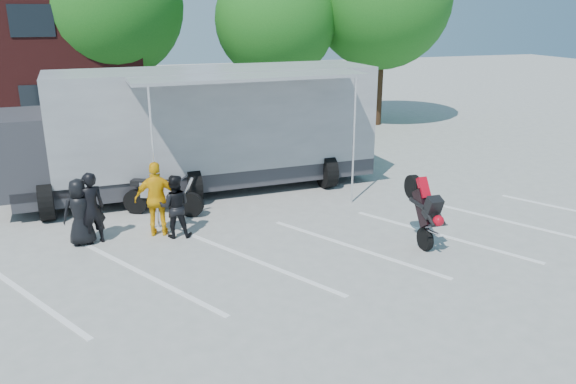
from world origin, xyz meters
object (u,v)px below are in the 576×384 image
spectator_leather_a (80,212)px  spectator_hivis (157,199)px  tree_left (111,5)px  stunt_bike_rider (412,240)px  tree_mid (276,20)px  transporter_truck (203,190)px  parked_motorcycle (164,215)px  spectator_leather_b (91,208)px  spectator_leather_c (175,206)px

spectator_leather_a → spectator_hivis: bearing=174.6°
tree_left → stunt_bike_rider: 17.15m
tree_mid → transporter_truck: size_ratio=0.65×
parked_motorcycle → spectator_leather_a: (-2.07, -1.42, 0.82)m
spectator_hivis → stunt_bike_rider: bearing=169.7°
tree_left → spectator_leather_b: tree_left is taller
spectator_leather_b → spectator_hivis: (1.56, 0.05, 0.05)m
tree_left → spectator_leather_c: 13.82m
spectator_leather_a → spectator_leather_c: size_ratio=1.02×
tree_mid → spectator_hivis: tree_mid is taller
parked_motorcycle → stunt_bike_rider: stunt_bike_rider is taller
spectator_hivis → spectator_leather_b: bearing=13.0°
spectator_leather_a → spectator_leather_c: 2.21m
spectator_leather_c → parked_motorcycle: bearing=-74.1°
tree_left → transporter_truck: (1.99, -9.37, -5.57)m
transporter_truck → spectator_hivis: spectator_hivis is taller
spectator_leather_a → stunt_bike_rider: bearing=157.3°
tree_left → transporter_truck: tree_left is taller
parked_motorcycle → spectator_leather_a: spectator_leather_a is taller
tree_left → stunt_bike_rider: tree_left is taller
tree_mid → stunt_bike_rider: (-0.87, -14.02, -4.94)m
transporter_truck → stunt_bike_rider: 7.00m
parked_motorcycle → transporter_truck: bearing=-9.1°
spectator_leather_b → parked_motorcycle: bearing=-159.8°
stunt_bike_rider → spectator_hivis: (-5.84, 2.32, 0.94)m
spectator_hivis → spectator_leather_c: bearing=158.1°
parked_motorcycle → spectator_leather_b: size_ratio=1.30×
spectator_leather_a → spectator_leather_c: (2.20, -0.24, -0.02)m
spectator_leather_a → spectator_leather_b: (0.25, -0.03, 0.07)m
tree_left → spectator_leather_a: size_ratio=5.30×
tree_left → spectator_leather_b: 13.63m
tree_mid → transporter_truck: bearing=-120.9°
spectator_leather_a → spectator_leather_b: bearing=167.6°
tree_left → spectator_leather_b: bearing=-95.7°
stunt_bike_rider → spectator_hivis: 6.35m
parked_motorcycle → spectator_hivis: size_ratio=1.23×
tree_left → parked_motorcycle: tree_left is taller
transporter_truck → parked_motorcycle: size_ratio=5.05×
spectator_leather_b → tree_left: bearing=-113.9°
transporter_truck → spectator_leather_a: bearing=-138.9°
transporter_truck → stunt_bike_rider: size_ratio=6.41×
tree_left → tree_mid: (7.00, -1.00, -0.62)m
spectator_leather_c → tree_left: bearing=-75.3°
transporter_truck → parked_motorcycle: (-1.44, -1.93, 0.00)m
spectator_hivis → parked_motorcycle: bearing=-89.3°
spectator_leather_b → spectator_leather_c: spectator_leather_b is taller
parked_motorcycle → stunt_bike_rider: (5.57, -3.72, 0.00)m
parked_motorcycle → spectator_hivis: bearing=-163.0°
spectator_leather_b → spectator_leather_a: bearing=-24.7°
tree_mid → parked_motorcycle: tree_mid is taller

